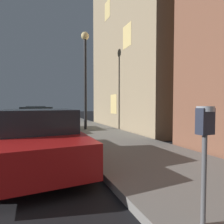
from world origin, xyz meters
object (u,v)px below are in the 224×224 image
Objects in this scene: car_green at (36,120)px; street_lamp at (85,65)px; car_red at (39,138)px; car_black at (36,114)px; parking_meter at (205,136)px.

car_green is 0.83× the size of street_lamp.
car_red is 12.55m from car_black.
car_green is (-1.67, 9.43, -0.49)m from parking_meter.
parking_meter is at bearing -84.07° from car_black.
car_red and car_green have the same top height.
car_black is at bearing 89.99° from car_green.
parking_meter is 0.25× the size of street_lamp.
street_lamp reaches higher than car_green.
car_black is at bearing 95.93° from parking_meter.
parking_meter is at bearing -64.49° from car_red.
parking_meter reaches higher than car_green.
car_black is (-1.67, 16.05, -0.48)m from parking_meter.
street_lamp is at bearing 62.72° from car_red.
parking_meter is 9.59m from car_green.
car_green is at bearing 100.03° from parking_meter.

